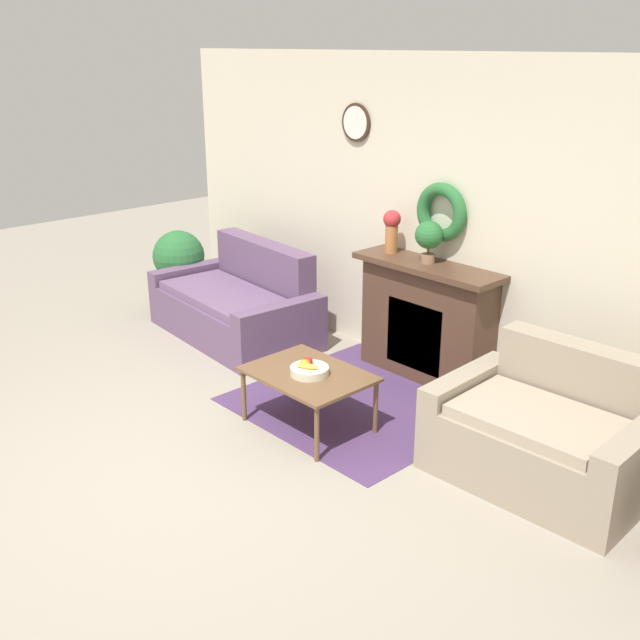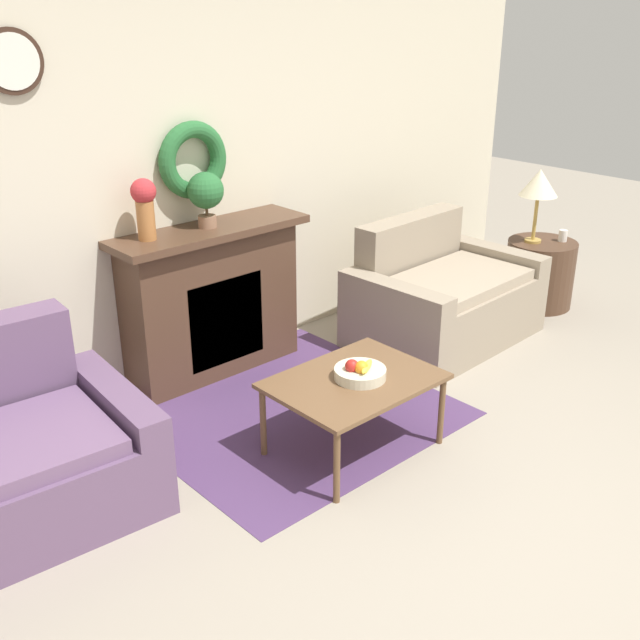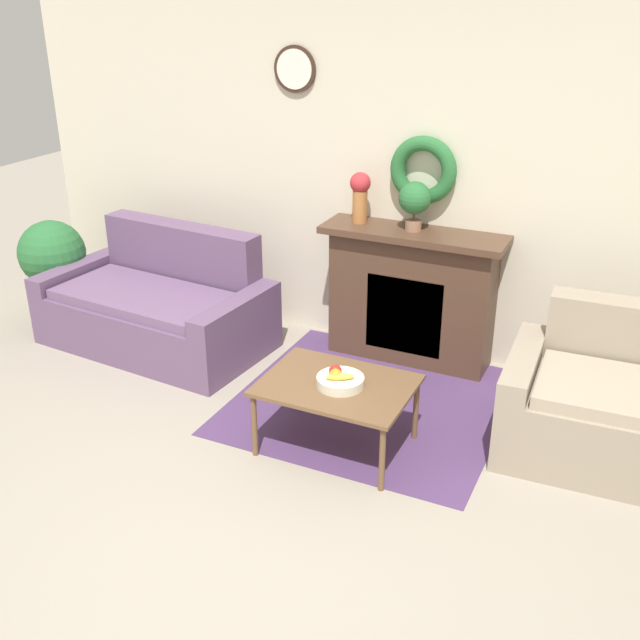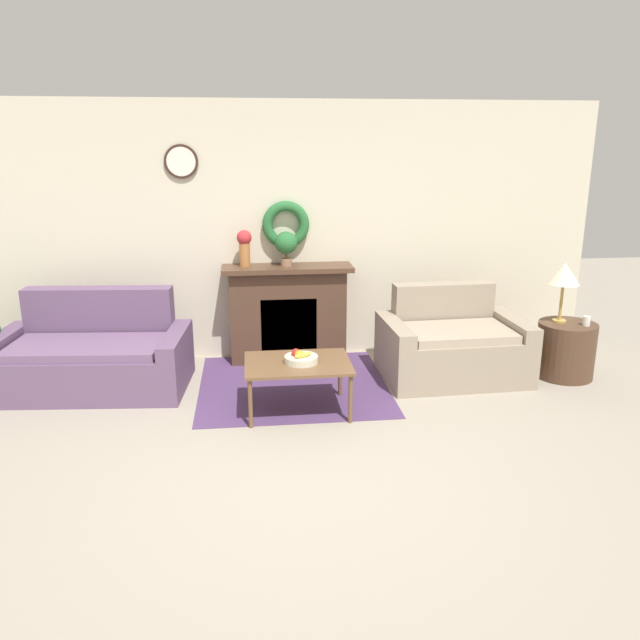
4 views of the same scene
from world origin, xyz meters
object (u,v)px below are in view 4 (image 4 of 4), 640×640
at_px(side_table_by_loveseat, 565,350).
at_px(table_lamp, 564,275).
at_px(fruit_bowl, 301,358).
at_px(loveseat_right, 452,346).
at_px(potted_plant_on_mantel, 286,244).
at_px(fireplace, 288,313).
at_px(couch_left, 93,357).
at_px(coffee_table, 298,366).
at_px(mug, 586,321).
at_px(vase_on_mantel_left, 244,245).

height_order(side_table_by_loveseat, table_lamp, table_lamp).
xyz_separation_m(fruit_bowl, side_table_by_loveseat, (2.70, 0.55, -0.21)).
xyz_separation_m(loveseat_right, potted_plant_on_mantel, (-1.60, 0.68, 0.94)).
height_order(fireplace, couch_left, fireplace).
distance_m(coffee_table, side_table_by_loveseat, 2.78).
distance_m(fireplace, mug, 3.00).
relative_size(coffee_table, vase_on_mantel_left, 2.41).
bearing_deg(potted_plant_on_mantel, loveseat_right, -23.11).
bearing_deg(loveseat_right, vase_on_mantel_left, 158.54).
distance_m(loveseat_right, side_table_by_loveseat, 1.14).
distance_m(fireplace, side_table_by_loveseat, 2.86).
xyz_separation_m(loveseat_right, fruit_bowl, (-1.57, -0.68, 0.17)).
distance_m(fireplace, coffee_table, 1.37).
distance_m(fruit_bowl, mug, 2.87).
bearing_deg(vase_on_mantel_left, fireplace, -0.73).
bearing_deg(vase_on_mantel_left, potted_plant_on_mantel, -2.67).
relative_size(fireplace, potted_plant_on_mantel, 3.80).
xyz_separation_m(coffee_table, side_table_by_loveseat, (2.73, 0.53, -0.13)).
xyz_separation_m(coffee_table, mug, (2.85, 0.43, 0.19)).
distance_m(side_table_by_loveseat, vase_on_mantel_left, 3.41).
height_order(fireplace, loveseat_right, fireplace).
height_order(fireplace, table_lamp, table_lamp).
bearing_deg(potted_plant_on_mantel, table_lamp, -15.95).
distance_m(fireplace, loveseat_right, 1.75).
distance_m(side_table_by_loveseat, table_lamp, 0.76).
bearing_deg(table_lamp, fireplace, 163.71).
xyz_separation_m(fruit_bowl, mug, (2.83, 0.45, 0.11)).
bearing_deg(table_lamp, side_table_by_loveseat, -38.66).
height_order(table_lamp, potted_plant_on_mantel, potted_plant_on_mantel).
height_order(loveseat_right, side_table_by_loveseat, loveseat_right).
bearing_deg(side_table_by_loveseat, fireplace, 163.02).
bearing_deg(couch_left, loveseat_right, 2.92).
bearing_deg(mug, side_table_by_loveseat, 142.13).
xyz_separation_m(side_table_by_loveseat, potted_plant_on_mantel, (-2.73, 0.82, 0.98)).
bearing_deg(loveseat_right, potted_plant_on_mantel, 154.55).
bearing_deg(coffee_table, potted_plant_on_mantel, 90.17).
bearing_deg(fireplace, potted_plant_on_mantel, -122.12).
height_order(couch_left, potted_plant_on_mantel, potted_plant_on_mantel).
bearing_deg(table_lamp, mug, -38.16).
distance_m(loveseat_right, coffee_table, 1.73).
relative_size(side_table_by_loveseat, mug, 5.96).
distance_m(fireplace, fruit_bowl, 1.38).
height_order(coffee_table, table_lamp, table_lamp).
bearing_deg(side_table_by_loveseat, potted_plant_on_mantel, 163.35).
distance_m(couch_left, loveseat_right, 3.50).
relative_size(fireplace, vase_on_mantel_left, 3.60).
height_order(loveseat_right, fruit_bowl, loveseat_right).
bearing_deg(loveseat_right, fruit_bowl, -158.85).
bearing_deg(coffee_table, couch_left, 157.89).
bearing_deg(couch_left, mug, 0.60).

